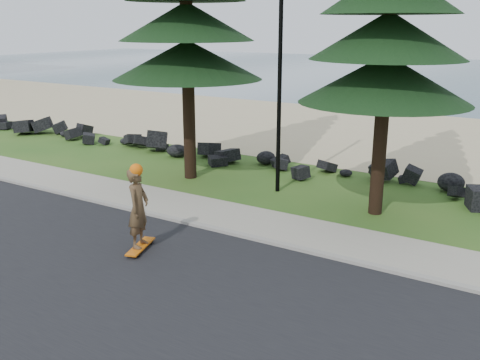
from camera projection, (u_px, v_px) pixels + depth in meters
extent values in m
plane|color=#2A571B|center=(226.00, 219.00, 15.44)|extent=(160.00, 160.00, 0.00)
cube|color=black|center=(114.00, 280.00, 11.77)|extent=(160.00, 7.00, 0.02)
cube|color=gray|center=(208.00, 227.00, 14.69)|extent=(160.00, 0.20, 0.10)
cube|color=#9E9384|center=(229.00, 216.00, 15.59)|extent=(160.00, 2.00, 0.08)
cube|color=tan|center=(381.00, 134.00, 27.27)|extent=(160.00, 15.00, 0.01)
cylinder|color=black|center=(391.00, 2.00, 14.27)|extent=(0.40, 0.40, 12.00)
cylinder|color=black|center=(280.00, 71.00, 16.93)|extent=(0.14, 0.14, 8.00)
cube|color=#D0600C|center=(140.00, 246.00, 13.28)|extent=(0.65, 1.22, 0.04)
imported|color=brown|center=(138.00, 208.00, 13.00)|extent=(0.68, 0.84, 1.99)
sphere|color=orange|center=(136.00, 170.00, 12.73)|extent=(0.32, 0.32, 0.32)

